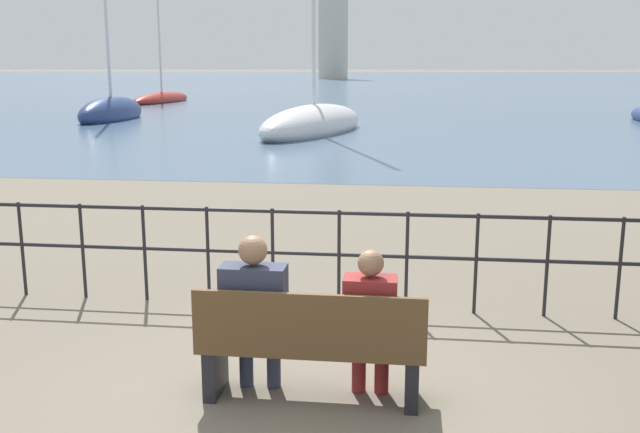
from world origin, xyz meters
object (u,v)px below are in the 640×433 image
at_px(sailboat_2, 112,112).
at_px(sailboat_0, 162,99).
at_px(harbor_lighthouse, 333,11).
at_px(seated_person_left, 255,308).
at_px(seated_person_right, 370,319).
at_px(sailboat_3, 314,124).
at_px(park_bench, 311,348).

bearing_deg(sailboat_2, sailboat_0, 100.99).
relative_size(sailboat_2, harbor_lighthouse, 0.42).
height_order(seated_person_left, seated_person_right, seated_person_left).
height_order(sailboat_0, harbor_lighthouse, harbor_lighthouse).
distance_m(seated_person_left, harbor_lighthouse, 138.91).
relative_size(seated_person_right, sailboat_2, 0.10).
relative_size(sailboat_0, sailboat_3, 0.76).
xyz_separation_m(seated_person_right, harbor_lighthouse, (-14.93, 137.65, 12.30)).
bearing_deg(seated_person_right, sailboat_2, 116.61).
distance_m(sailboat_0, sailboat_3, 25.56).
bearing_deg(seated_person_left, sailboat_3, 96.42).
xyz_separation_m(seated_person_right, sailboat_3, (-3.33, 21.80, -0.29)).
bearing_deg(sailboat_3, seated_person_right, -67.04).
distance_m(sailboat_0, harbor_lighthouse, 95.06).
distance_m(seated_person_left, sailboat_0, 46.33).
bearing_deg(sailboat_3, harbor_lighthouse, 110.00).
relative_size(sailboat_0, sailboat_2, 0.85).
xyz_separation_m(seated_person_right, sailboat_2, (-13.63, 27.20, -0.27)).
bearing_deg(sailboat_3, sailboat_2, 166.64).
relative_size(sailboat_3, harbor_lighthouse, 0.47).
relative_size(seated_person_left, harbor_lighthouse, 0.05).
height_order(seated_person_right, harbor_lighthouse, harbor_lighthouse).
height_order(sailboat_2, harbor_lighthouse, harbor_lighthouse).
distance_m(seated_person_left, seated_person_right, 0.88).
bearing_deg(harbor_lighthouse, seated_person_left, -84.17).
distance_m(park_bench, seated_person_left, 0.52).
bearing_deg(sailboat_0, sailboat_2, -75.05).
relative_size(seated_person_left, sailboat_3, 0.10).
relative_size(seated_person_right, sailboat_3, 0.09).
relative_size(park_bench, seated_person_left, 1.35).
bearing_deg(harbor_lighthouse, sailboat_3, -84.28).
relative_size(park_bench, seated_person_right, 1.44).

